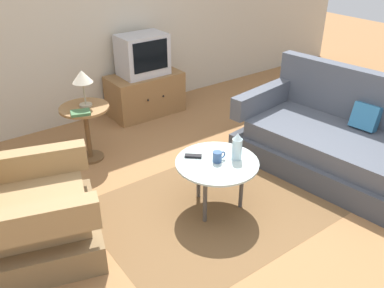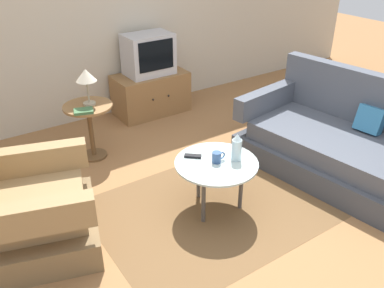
% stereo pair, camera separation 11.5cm
% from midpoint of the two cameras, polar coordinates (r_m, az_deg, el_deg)
% --- Properties ---
extents(ground_plane, '(16.00, 16.00, 0.00)m').
position_cam_midpoint_polar(ground_plane, '(3.59, 3.30, -9.87)').
color(ground_plane, olive).
extents(back_wall, '(9.00, 0.12, 2.70)m').
position_cam_midpoint_polar(back_wall, '(5.13, -15.75, 17.86)').
color(back_wall, '#BCB29E').
rests_on(back_wall, ground).
extents(area_rug, '(2.04, 1.53, 0.00)m').
position_cam_midpoint_polar(area_rug, '(3.68, 2.40, -8.71)').
color(area_rug, brown).
rests_on(area_rug, ground).
extents(armchair, '(1.14, 1.15, 0.87)m').
position_cam_midpoint_polar(armchair, '(3.34, -23.07, -9.38)').
color(armchair, brown).
rests_on(armchair, ground).
extents(couch, '(1.23, 1.91, 0.95)m').
position_cam_midpoint_polar(couch, '(4.31, 18.41, 0.49)').
color(couch, '#3E424B').
rests_on(couch, ground).
extents(coffee_table, '(0.70, 0.70, 0.47)m').
position_cam_midpoint_polar(coffee_table, '(3.43, 2.51, -3.18)').
color(coffee_table, '#B2C6C1').
rests_on(coffee_table, ground).
extents(side_table, '(0.50, 0.50, 0.60)m').
position_cam_midpoint_polar(side_table, '(4.32, -15.30, 2.99)').
color(side_table, olive).
rests_on(side_table, ground).
extents(tv_stand, '(0.93, 0.52, 0.52)m').
position_cam_midpoint_polar(tv_stand, '(5.35, -7.14, 6.94)').
color(tv_stand, olive).
rests_on(tv_stand, ground).
extents(television, '(0.58, 0.40, 0.50)m').
position_cam_midpoint_polar(television, '(5.20, -7.56, 12.24)').
color(television, '#B7B7BC').
rests_on(television, tv_stand).
extents(table_lamp, '(0.20, 0.20, 0.37)m').
position_cam_midpoint_polar(table_lamp, '(4.17, -15.83, 8.79)').
color(table_lamp, '#9E937A').
rests_on(table_lamp, side_table).
extents(vase, '(0.08, 0.08, 0.24)m').
position_cam_midpoint_polar(vase, '(3.40, 5.34, -0.39)').
color(vase, silver).
rests_on(vase, coffee_table).
extents(mug, '(0.12, 0.08, 0.09)m').
position_cam_midpoint_polar(mug, '(3.39, 2.62, -1.78)').
color(mug, '#335184').
rests_on(mug, coffee_table).
extents(tv_remote_dark, '(0.14, 0.13, 0.02)m').
position_cam_midpoint_polar(tv_remote_dark, '(3.47, -0.79, -1.69)').
color(tv_remote_dark, black).
rests_on(tv_remote_dark, coffee_table).
extents(book, '(0.22, 0.18, 0.03)m').
position_cam_midpoint_polar(book, '(4.10, -16.07, 4.21)').
color(book, '#3D663D').
rests_on(book, side_table).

